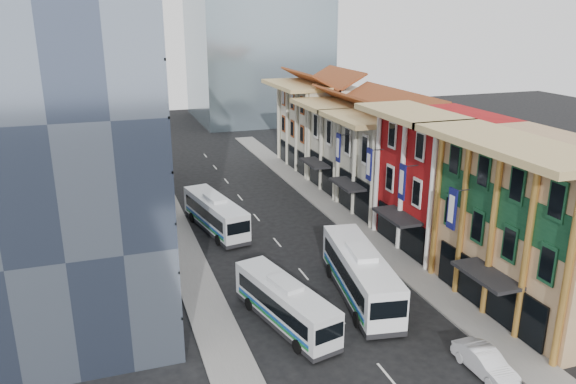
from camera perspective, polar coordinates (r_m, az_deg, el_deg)
name	(u,v)px	position (r m, az deg, el deg)	size (l,w,h in m)	color
ground	(395,384)	(34.48, 10.79, -18.63)	(200.00, 200.00, 0.00)	black
sidewalk_right	(360,231)	(55.10, 7.36, -3.91)	(3.00, 90.00, 0.15)	slate
sidewalk_left	(185,254)	(50.39, -10.40, -6.19)	(3.00, 90.00, 0.15)	slate
shophouse_tan	(542,227)	(42.99, 24.42, -3.30)	(8.00, 14.00, 12.00)	tan
shophouse_red	(444,181)	(51.80, 15.53, 1.09)	(8.00, 10.00, 12.00)	#A11213
shophouse_cream_near	(391,166)	(59.81, 10.40, 2.66)	(8.00, 9.00, 10.00)	beige
shophouse_cream_mid	(354,147)	(67.55, 6.72, 4.56)	(8.00, 9.00, 10.00)	beige
shophouse_cream_far	(321,127)	(76.83, 3.37, 6.63)	(8.00, 12.00, 11.00)	beige
office_tower	(59,91)	(43.16, -22.25, 9.44)	(12.00, 26.00, 30.00)	#414D67
office_block_far	(87,137)	(67.11, -19.78, 5.29)	(10.00, 18.00, 14.00)	gray
bus_left_near	(285,303)	(38.53, -0.30, -11.19)	(2.38, 10.14, 3.25)	silver
bus_left_far	(215,213)	(54.81, -7.39, -2.15)	(2.56, 10.94, 3.51)	white
bus_right	(360,273)	(42.09, 7.36, -8.21)	(2.85, 12.18, 3.91)	white
sedan_right	(485,362)	(36.25, 19.38, -15.99)	(1.57, 4.48, 1.48)	silver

